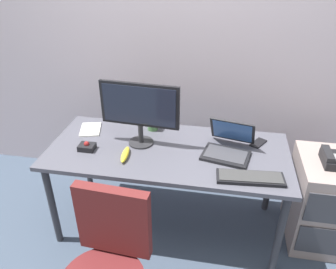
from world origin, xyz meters
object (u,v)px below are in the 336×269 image
(cell_phone, at_px, (258,143))
(banana, at_px, (125,154))
(trackball_mouse, at_px, (87,147))
(laptop, at_px, (228,146))
(desk_phone, at_px, (334,159))
(file_cabinet, at_px, (322,201))
(keyboard, at_px, (250,178))
(monitor_main, at_px, (139,109))
(paper_notepad, at_px, (91,129))
(coffee_mug, at_px, (153,123))

(cell_phone, height_order, banana, banana)
(trackball_mouse, bearing_deg, laptop, 8.02)
(desk_phone, height_order, trackball_mouse, trackball_mouse)
(file_cabinet, bearing_deg, keyboard, -150.03)
(banana, bearing_deg, desk_phone, 8.58)
(file_cabinet, distance_m, keyboard, 0.76)
(desk_phone, bearing_deg, monitor_main, -179.29)
(paper_notepad, distance_m, banana, 0.49)
(laptop, relative_size, paper_notepad, 1.85)
(desk_phone, distance_m, paper_notepad, 1.76)
(desk_phone, distance_m, coffee_mug, 1.30)
(trackball_mouse, bearing_deg, banana, -8.37)
(trackball_mouse, bearing_deg, file_cabinet, 6.19)
(monitor_main, xyz_separation_m, laptop, (0.62, -0.01, -0.23))
(desk_phone, bearing_deg, trackball_mouse, -174.33)
(cell_phone, bearing_deg, monitor_main, -138.36)
(file_cabinet, relative_size, monitor_main, 1.21)
(trackball_mouse, distance_m, coffee_mug, 0.54)
(laptop, relative_size, coffee_mug, 3.28)
(keyboard, bearing_deg, coffee_mug, 144.55)
(file_cabinet, bearing_deg, banana, -170.81)
(keyboard, relative_size, banana, 2.21)
(laptop, height_order, coffee_mug, laptop)
(keyboard, bearing_deg, trackball_mouse, 172.54)
(file_cabinet, height_order, trackball_mouse, trackball_mouse)
(file_cabinet, height_order, laptop, laptop)
(trackball_mouse, bearing_deg, cell_phone, 13.92)
(paper_notepad, relative_size, cell_phone, 1.46)
(coffee_mug, relative_size, paper_notepad, 0.56)
(coffee_mug, bearing_deg, paper_notepad, -168.41)
(file_cabinet, bearing_deg, laptop, -176.31)
(laptop, xyz_separation_m, coffee_mug, (-0.58, 0.23, 0.01))
(trackball_mouse, distance_m, cell_phone, 1.22)
(keyboard, bearing_deg, banana, 172.86)
(file_cabinet, distance_m, desk_phone, 0.38)
(file_cabinet, bearing_deg, desk_phone, -116.78)
(file_cabinet, height_order, keyboard, keyboard)
(coffee_mug, bearing_deg, laptop, -21.74)
(trackball_mouse, bearing_deg, coffee_mug, 43.05)
(monitor_main, bearing_deg, file_cabinet, 1.41)
(monitor_main, height_order, paper_notepad, monitor_main)
(laptop, bearing_deg, keyboard, -63.20)
(paper_notepad, bearing_deg, banana, -39.89)
(coffee_mug, bearing_deg, banana, -104.10)
(paper_notepad, relative_size, banana, 1.09)
(laptop, bearing_deg, file_cabinet, 3.69)
(file_cabinet, distance_m, laptop, 0.83)
(desk_phone, relative_size, trackball_mouse, 1.82)
(keyboard, bearing_deg, file_cabinet, 29.97)
(keyboard, distance_m, banana, 0.83)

